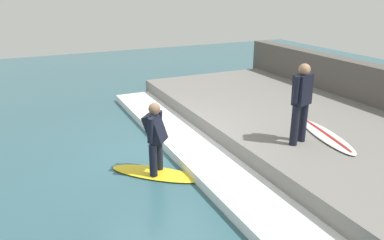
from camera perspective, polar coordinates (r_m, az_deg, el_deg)
name	(u,v)px	position (r m, az deg, el deg)	size (l,w,h in m)	color
ground_plane	(163,155)	(8.27, -4.51, -5.29)	(28.00, 28.00, 0.00)	#335B66
concrete_ledge	(287,121)	(9.77, 14.30, -0.14)	(4.40, 9.23, 0.53)	slate
back_wall	(360,91)	(11.30, 24.26, 4.07)	(0.50, 9.69, 1.53)	#544F49
wave_foam_crest	(189,146)	(8.45, -0.47, -3.91)	(1.08, 8.77, 0.20)	white
surfboard_riding	(157,173)	(7.44, -5.41, -8.09)	(1.76, 1.68, 0.06)	yellow
surfer_riding	(155,135)	(7.09, -5.62, -2.27)	(0.54, 0.54, 1.41)	black
surfer_waiting_near	(301,100)	(7.50, 16.33, 3.00)	(0.52, 0.34, 1.60)	black
surfboard_waiting_near	(327,136)	(8.25, 19.83, -2.27)	(0.92, 2.02, 0.07)	white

